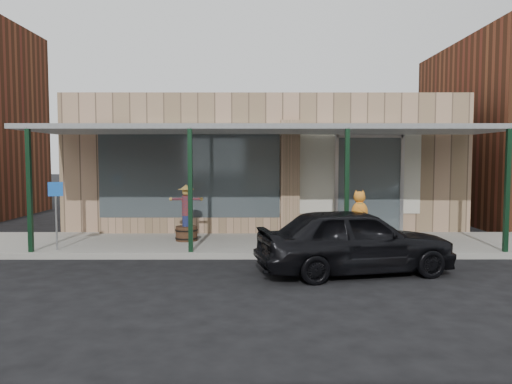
{
  "coord_description": "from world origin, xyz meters",
  "views": [
    {
      "loc": [
        -0.32,
        -9.28,
        2.34
      ],
      "look_at": [
        -0.29,
        2.6,
        1.51
      ],
      "focal_mm": 35.0,
      "sensor_mm": 36.0,
      "label": 1
    }
  ],
  "objects_px": {
    "handicap_sign": "(56,206)",
    "parked_sedan": "(355,240)",
    "barrel_scarecrow": "(186,222)",
    "barrel_pumpkin": "(367,233)"
  },
  "relations": [
    {
      "from": "parked_sedan",
      "to": "barrel_scarecrow",
      "type": "bearing_deg",
      "value": 39.19
    },
    {
      "from": "barrel_pumpkin",
      "to": "handicap_sign",
      "type": "relative_size",
      "value": 0.42
    },
    {
      "from": "handicap_sign",
      "to": "barrel_pumpkin",
      "type": "bearing_deg",
      "value": -8.1
    },
    {
      "from": "barrel_pumpkin",
      "to": "parked_sedan",
      "type": "xyz_separation_m",
      "value": [
        -0.89,
        -2.79,
        0.29
      ]
    },
    {
      "from": "handicap_sign",
      "to": "parked_sedan",
      "type": "distance_m",
      "value": 6.94
    },
    {
      "from": "handicap_sign",
      "to": "parked_sedan",
      "type": "relative_size",
      "value": 0.38
    },
    {
      "from": "barrel_pumpkin",
      "to": "parked_sedan",
      "type": "bearing_deg",
      "value": -107.59
    },
    {
      "from": "barrel_scarecrow",
      "to": "barrel_pumpkin",
      "type": "xyz_separation_m",
      "value": [
        4.69,
        -0.27,
        -0.26
      ]
    },
    {
      "from": "handicap_sign",
      "to": "parked_sedan",
      "type": "bearing_deg",
      "value": -30.61
    },
    {
      "from": "handicap_sign",
      "to": "barrel_scarecrow",
      "type": "bearing_deg",
      "value": 8.44
    }
  ]
}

